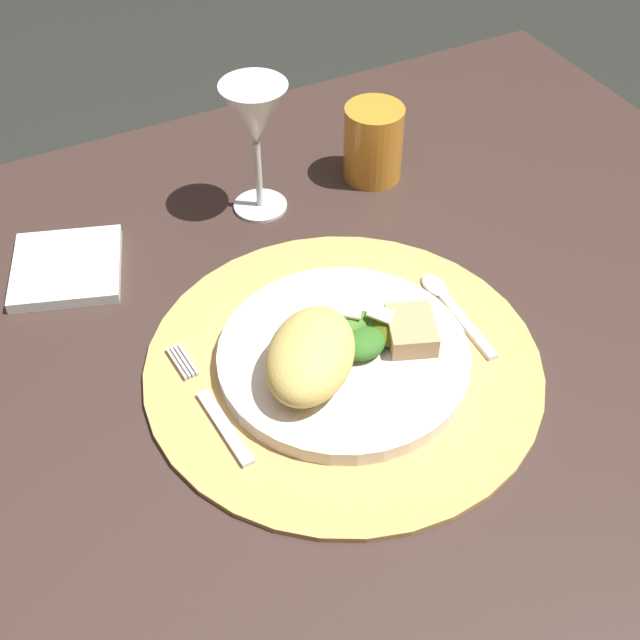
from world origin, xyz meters
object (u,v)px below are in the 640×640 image
spoon (449,303)px  napkin (67,267)px  fork (212,408)px  amber_tumbler (373,143)px  wine_glass (255,119)px  dining_table (314,404)px  dinner_plate (344,357)px

spoon → napkin: same height
fork → amber_tumbler: bearing=39.8°
spoon → wine_glass: size_ratio=0.81×
dining_table → dinner_plate: bearing=-83.3°
spoon → amber_tumbler: size_ratio=1.40×
fork → spoon: spoon is taller
dining_table → dinner_plate: (0.01, -0.05, 0.12)m
wine_glass → dinner_plate: bearing=-96.8°
napkin → spoon: bearing=-35.0°
fork → wine_glass: wine_glass is taller
spoon → napkin: (-0.34, 0.24, -0.00)m
napkin → wine_glass: bearing=2.5°
dining_table → napkin: napkin is taller
wine_glass → amber_tumbler: wine_glass is taller
fork → wine_glass: size_ratio=1.02×
dinner_plate → wine_glass: 0.29m
napkin → amber_tumbler: size_ratio=1.27×
dinner_plate → napkin: 0.33m
dining_table → napkin: size_ratio=10.02×
dinner_plate → spoon: dinner_plate is taller
fork → amber_tumbler: amber_tumbler is taller
dinner_plate → napkin: dinner_plate is taller
dining_table → dinner_plate: size_ratio=4.86×
dining_table → wine_glass: 0.32m
napkin → amber_tumbler: (0.38, 0.01, 0.04)m
dining_table → fork: (-0.13, -0.05, 0.12)m
napkin → wine_glass: size_ratio=0.74×
dining_table → napkin: 0.31m
fork → napkin: bearing=104.7°
napkin → fork: bearing=-75.3°
napkin → amber_tumbler: bearing=1.1°
dinner_plate → amber_tumbler: size_ratio=2.62×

